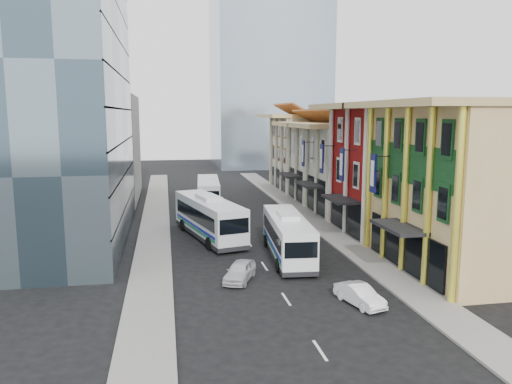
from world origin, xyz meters
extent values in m
plane|color=black|center=(0.00, 0.00, 0.00)|extent=(200.00, 200.00, 0.00)
cube|color=slate|center=(8.50, 22.00, 0.07)|extent=(3.00, 90.00, 0.15)
cube|color=slate|center=(-8.50, 22.00, 0.07)|extent=(3.00, 90.00, 0.15)
cube|color=tan|center=(14.00, 5.00, 6.00)|extent=(8.00, 14.00, 12.00)
cube|color=maroon|center=(14.00, 17.00, 6.00)|extent=(8.00, 10.00, 12.00)
cube|color=silver|center=(14.00, 26.50, 5.00)|extent=(8.00, 9.00, 10.00)
cube|color=silver|center=(14.00, 35.50, 5.00)|extent=(8.00, 9.00, 10.00)
cube|color=silver|center=(14.00, 46.00, 5.50)|extent=(8.00, 12.00, 11.00)
cube|color=#384B58|center=(-17.00, 19.00, 15.00)|extent=(12.00, 26.00, 30.00)
cube|color=gray|center=(-16.00, 42.00, 7.00)|extent=(10.00, 18.00, 14.00)
imported|color=silver|center=(-2.35, 5.05, 0.68)|extent=(3.15, 4.33, 1.37)
imported|color=white|center=(4.19, -0.70, 0.62)|extent=(2.29, 3.98, 1.24)
camera|label=1|loc=(-7.26, -28.16, 11.55)|focal=35.00mm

